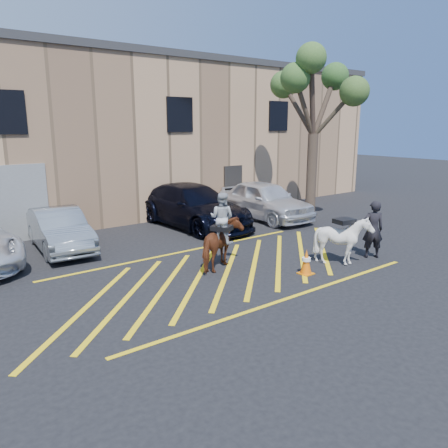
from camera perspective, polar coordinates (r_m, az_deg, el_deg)
ground at (r=13.04m, az=-0.40°, el=-5.89°), size 90.00×90.00×0.00m
car_silver_sedan at (r=15.85m, az=-20.70°, el=-0.69°), size 1.83×4.37×1.41m
car_blue_suv at (r=18.26m, az=-4.06°, el=2.38°), size 2.68×6.09×1.74m
car_white_suv at (r=19.78m, az=5.35°, el=3.14°), size 2.23×5.10×1.71m
handler at (r=14.69m, az=18.87°, el=-0.68°), size 0.81×0.75×1.85m
warehouse at (r=23.08m, az=-19.02°, el=10.89°), size 32.42×10.20×7.30m
hatching_zone at (r=12.81m, az=0.41°, el=-6.21°), size 12.60×5.12×0.01m
mounted_bay at (r=12.82m, az=-0.29°, el=-1.89°), size 1.90×1.55×2.29m
saddled_white at (r=13.74m, az=15.28°, el=-2.02°), size 1.39×1.53×1.52m
traffic_cone at (r=12.73m, az=10.69°, el=-4.87°), size 0.39×0.39×0.73m
tree at (r=19.42m, az=11.83°, el=17.07°), size 3.99×4.37×7.31m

